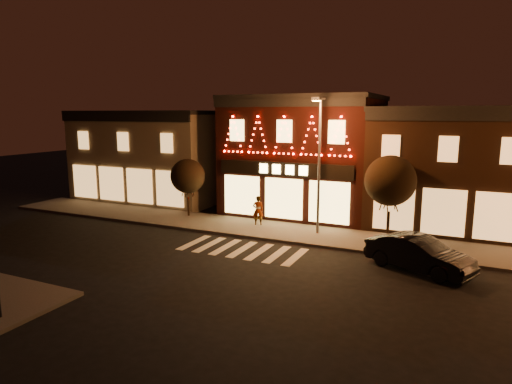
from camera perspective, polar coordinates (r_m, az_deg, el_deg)
The scene contains 10 objects.
ground at distance 20.34m, azimuth -6.94°, elevation -10.43°, with size 120.00×120.00×0.00m, color black.
sidewalk_far at distance 26.42m, azimuth 6.04°, elevation -5.38°, with size 44.00×4.00×0.15m, color #47423D.
building_left at distance 38.14m, azimuth -12.63°, elevation 4.70°, with size 12.20×8.28×7.30m.
building_pulp at distance 31.90m, azimuth 6.27°, elevation 4.77°, with size 10.20×8.34×8.30m.
building_right_a at distance 30.30m, azimuth 23.55°, elevation 2.94°, with size 9.20×8.28×7.50m.
streetlamp_mid at distance 25.41m, azimuth 8.08°, elevation 4.71°, with size 0.58×1.80×7.86m.
tree_left at distance 30.43m, azimuth -8.79°, elevation 2.04°, with size 2.34×2.34×3.92m.
tree_right at distance 25.50m, azimuth 16.91°, elevation 1.40°, with size 2.81×2.81×4.70m.
dark_sedan at distance 21.66m, azimuth 20.22°, elevation -7.48°, with size 1.68×4.83×1.59m, color black.
pedestrian at distance 27.91m, azimuth 0.27°, elevation -2.37°, with size 0.68×0.44×1.85m, color gray.
Camera 1 is at (10.16, -16.12, 7.12)m, focal length 31.06 mm.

